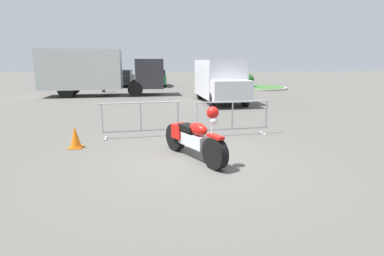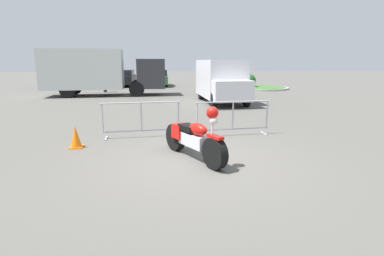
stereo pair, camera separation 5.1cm
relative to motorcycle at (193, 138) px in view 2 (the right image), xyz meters
name	(u,v)px [view 2 (the right image)]	position (x,y,z in m)	size (l,w,h in m)	color
ground_plane	(197,161)	(0.08, -0.19, -0.51)	(120.00, 120.00, 0.00)	#54514C
motorcycle	(193,138)	(0.00, 0.00, 0.00)	(1.30, 2.16, 1.33)	black
crowd_barrier_near	(141,119)	(-1.39, 2.15, 0.05)	(2.33, 0.71, 1.07)	#9EA0A5
crowd_barrier_far	(233,118)	(1.39, 2.15, 0.05)	(2.33, 0.71, 1.07)	#9EA0A5
box_truck	(98,71)	(-5.17, 13.49, 1.13)	(7.86, 2.88, 2.98)	silver
delivery_van	(221,80)	(2.31, 9.73, 0.73)	(2.37, 5.15, 2.31)	silver
parked_car_blue	(57,79)	(-10.69, 21.45, 0.17)	(1.66, 3.98, 1.35)	#284799
parked_car_white	(90,78)	(-7.64, 21.28, 0.25)	(1.84, 4.43, 1.50)	white
parked_car_black	(124,78)	(-4.59, 21.13, 0.24)	(1.81, 4.34, 1.47)	black
parked_car_green	(158,78)	(-1.54, 21.12, 0.23)	(1.80, 4.33, 1.46)	#236B38
pedestrian	(104,80)	(-5.26, 15.82, 0.41)	(0.38, 0.38, 1.69)	#262838
planter_island	(254,85)	(6.57, 17.96, -0.20)	(4.73, 4.73, 1.22)	#ADA89E
traffic_cone	(76,137)	(-3.03, 1.15, -0.22)	(0.34, 0.34, 0.59)	orange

